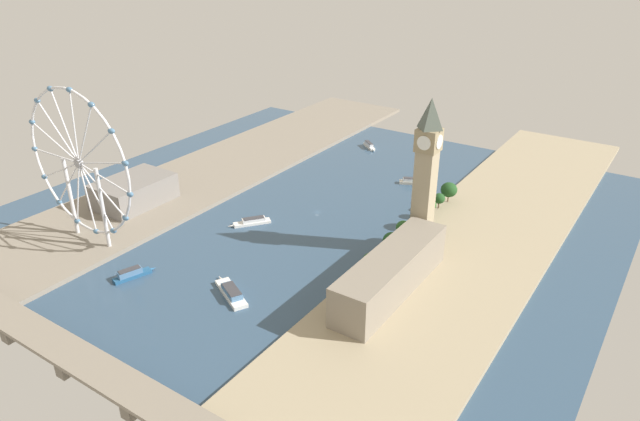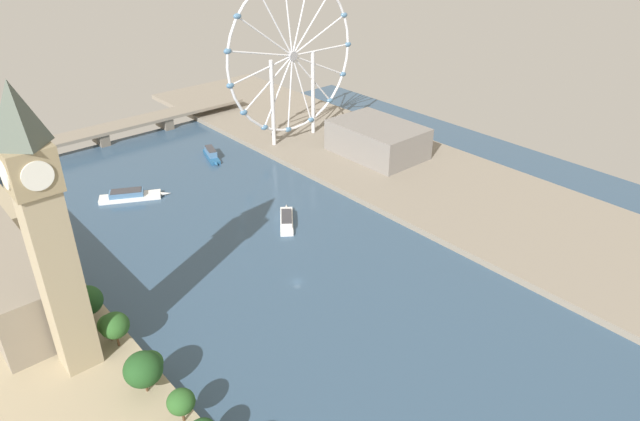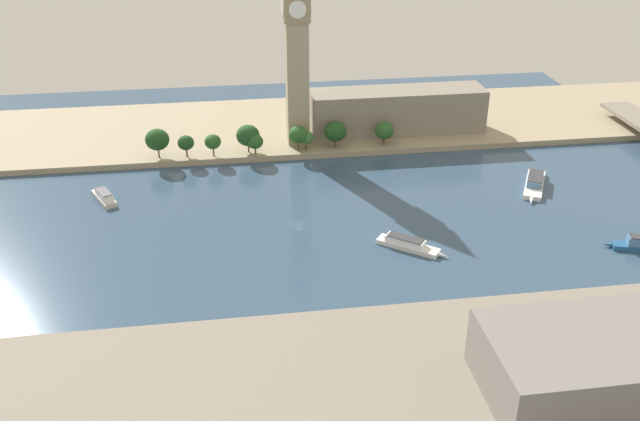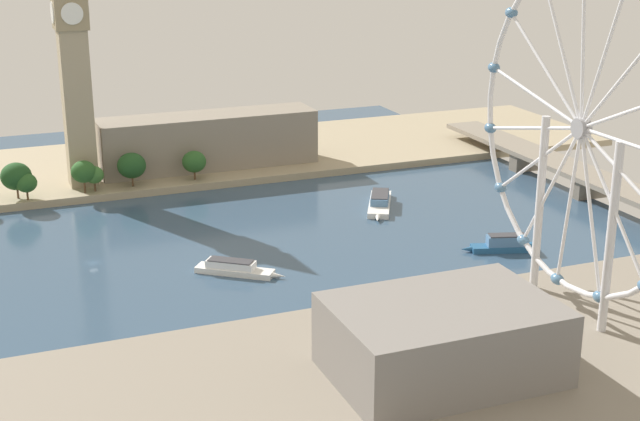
% 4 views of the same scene
% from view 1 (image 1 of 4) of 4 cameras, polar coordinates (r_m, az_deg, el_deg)
% --- Properties ---
extents(ground_plane, '(392.44, 392.44, 0.00)m').
position_cam_1_polar(ground_plane, '(409.97, -0.29, -0.15)').
color(ground_plane, '#334C66').
extents(riverbank_left, '(90.00, 520.00, 3.00)m').
position_cam_1_polar(riverbank_left, '(365.89, 14.33, -4.18)').
color(riverbank_left, tan).
rests_on(riverbank_left, ground_plane).
extents(riverbank_right, '(90.00, 520.00, 3.00)m').
position_cam_1_polar(riverbank_right, '(475.34, -11.48, 3.29)').
color(riverbank_right, gray).
rests_on(riverbank_right, ground_plane).
extents(clock_tower, '(13.63, 13.63, 93.66)m').
position_cam_1_polar(clock_tower, '(344.98, 10.39, 3.65)').
color(clock_tower, tan).
rests_on(clock_tower, riverbank_left).
extents(parliament_block, '(22.00, 93.72, 23.02)m').
position_cam_1_polar(parliament_block, '(313.97, 7.03, -6.10)').
color(parliament_block, gray).
rests_on(parliament_block, riverbank_left).
extents(tree_row_embankment, '(13.53, 125.81, 14.75)m').
position_cam_1_polar(tree_row_embankment, '(380.53, 9.50, -0.78)').
color(tree_row_embankment, '#513823').
rests_on(tree_row_embankment, riverbank_left).
extents(ferris_wheel, '(94.01, 3.20, 98.26)m').
position_cam_1_polar(ferris_wheel, '(375.43, -22.67, 4.21)').
color(ferris_wheel, silver).
rests_on(ferris_wheel, riverbank_right).
extents(riverside_hall, '(36.42, 52.85, 18.33)m').
position_cam_1_polar(riverside_hall, '(434.03, -17.89, 1.83)').
color(riverside_hall, gray).
rests_on(riverside_hall, riverbank_right).
extents(river_bridge, '(204.44, 17.27, 9.34)m').
position_cam_1_polar(river_bridge, '(290.29, -23.22, -13.06)').
color(river_bridge, gray).
rests_on(river_bridge, ground_plane).
extents(tour_boat_0, '(19.05, 16.06, 5.21)m').
position_cam_1_polar(tour_boat_0, '(535.52, 4.89, 6.39)').
color(tour_boat_0, white).
rests_on(tour_boat_0, ground_plane).
extents(tour_boat_1, '(11.82, 25.45, 5.84)m').
position_cam_1_polar(tour_boat_1, '(350.60, -18.07, -5.95)').
color(tour_boat_1, '#235684').
rests_on(tour_boat_1, ground_plane).
extents(tour_boat_2, '(21.32, 13.32, 4.99)m').
position_cam_1_polar(tour_boat_2, '(461.22, 9.02, 2.86)').
color(tour_boat_2, beige).
rests_on(tour_boat_2, ground_plane).
extents(tour_boat_3, '(21.05, 25.80, 4.56)m').
position_cam_1_polar(tour_boat_3, '(395.09, -6.71, -1.09)').
color(tour_boat_3, white).
rests_on(tour_boat_3, ground_plane).
extents(tour_boat_4, '(33.94, 21.27, 5.14)m').
position_cam_1_polar(tour_boat_4, '(322.09, -8.75, -7.96)').
color(tour_boat_4, white).
rests_on(tour_boat_4, ground_plane).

